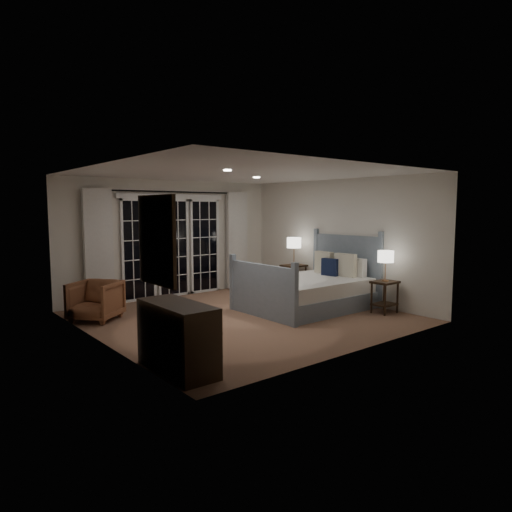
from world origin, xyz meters
TOP-DOWN VIEW (x-y plane):
  - floor at (0.00, 0.00)m, footprint 5.00×5.00m
  - ceiling at (0.00, 0.00)m, footprint 5.00×5.00m
  - wall_left at (-2.50, 0.00)m, footprint 0.02×5.00m
  - wall_right at (2.50, 0.00)m, footprint 0.02×5.00m
  - wall_back at (0.00, 2.50)m, footprint 5.00×0.02m
  - wall_front at (0.00, -2.50)m, footprint 5.00×0.02m
  - french_doors at (0.00, 2.46)m, footprint 2.50×0.04m
  - curtain_rod at (0.00, 2.40)m, footprint 3.50×0.03m
  - curtain_left at (-1.65, 2.38)m, footprint 0.55×0.10m
  - curtain_right at (1.65, 2.38)m, footprint 0.55×0.10m
  - downlight_a at (0.80, 0.60)m, footprint 0.12×0.12m
  - downlight_b at (-0.60, -0.40)m, footprint 0.12×0.12m
  - bed at (1.41, -0.24)m, footprint 2.32×1.67m
  - nightstand_left at (2.18, -1.40)m, footprint 0.45×0.36m
  - nightstand_right at (2.19, 1.00)m, footprint 0.50×0.40m
  - lamp_left at (2.18, -1.40)m, footprint 0.29×0.29m
  - lamp_right at (2.19, 1.00)m, footprint 0.31×0.31m
  - armchair at (-2.10, 1.37)m, footprint 1.04×1.03m
  - dresser at (-2.23, -1.66)m, footprint 0.49×1.15m
  - mirror at (-2.47, -1.66)m, footprint 0.05×0.85m

SIDE VIEW (x-z plane):
  - floor at x=0.00m, z-range 0.00..0.00m
  - bed at x=1.41m, z-range -0.34..1.02m
  - armchair at x=-2.10m, z-range 0.00..0.68m
  - nightstand_left at x=2.18m, z-range 0.09..0.68m
  - dresser at x=-2.23m, z-range 0.00..0.81m
  - nightstand_right at x=2.19m, z-range 0.10..0.76m
  - lamp_left at x=2.18m, z-range 0.75..1.30m
  - french_doors at x=0.00m, z-range -0.01..2.19m
  - lamp_right at x=2.19m, z-range 0.84..1.44m
  - curtain_left at x=-1.65m, z-range 0.02..2.27m
  - curtain_right at x=1.65m, z-range 0.02..2.27m
  - wall_left at x=-2.50m, z-range 0.00..2.50m
  - wall_right at x=2.50m, z-range 0.00..2.50m
  - wall_back at x=0.00m, z-range 0.00..2.50m
  - wall_front at x=0.00m, z-range 0.00..2.50m
  - mirror at x=-2.47m, z-range 1.05..2.05m
  - curtain_rod at x=0.00m, z-range 2.23..2.27m
  - downlight_a at x=0.80m, z-range 2.48..2.50m
  - downlight_b at x=-0.60m, z-range 2.48..2.50m
  - ceiling at x=0.00m, z-range 2.50..2.50m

